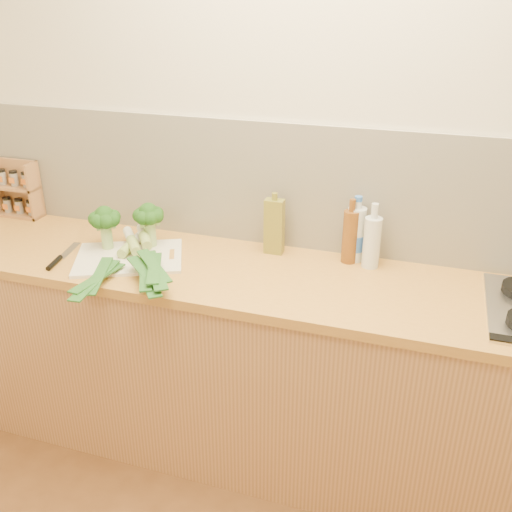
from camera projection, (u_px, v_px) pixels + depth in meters
The scene contains 14 objects.
room_shell at pixel (309, 189), 2.38m from camera, with size 3.50×3.50×3.50m.
counter at pixel (287, 370), 2.44m from camera, with size 3.20×0.62×0.90m.
chopping_board at pixel (129, 258), 2.39m from camera, with size 0.44×0.32×0.01m, color silver.
broccoli_left at pixel (105, 220), 2.41m from camera, with size 0.14×0.14×0.19m.
broccoli_right at pixel (149, 217), 2.43m from camera, with size 0.13×0.13×0.20m.
leek_front at pixel (119, 256), 2.34m from camera, with size 0.13×0.64×0.04m.
leek_mid at pixel (137, 253), 2.32m from camera, with size 0.44×0.54×0.04m.
leek_back at pixel (148, 249), 2.32m from camera, with size 0.39×0.53×0.04m.
chefs_knife at pixel (58, 260), 2.37m from camera, with size 0.08×0.28×0.02m.
spice_rack at pixel (18, 192), 2.81m from camera, with size 0.23×0.09×0.28m.
oil_tin at pixel (274, 226), 2.41m from camera, with size 0.08×0.05×0.27m.
glass_bottle at pixel (372, 241), 2.29m from camera, with size 0.07×0.07×0.27m.
amber_bottle at pixel (350, 236), 2.33m from camera, with size 0.06×0.06×0.27m.
water_bottle at pixel (356, 236), 2.35m from camera, with size 0.08×0.08×0.26m.
Camera 1 is at (0.49, -0.74, 1.93)m, focal length 40.00 mm.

